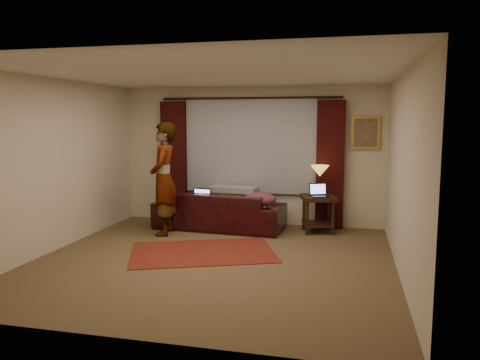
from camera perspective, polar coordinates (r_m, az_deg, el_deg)
name	(u,v)px	position (r m, az deg, el deg)	size (l,w,h in m)	color
floor	(214,260)	(6.76, -3.21, -9.75)	(5.00, 5.00, 0.01)	brown
ceiling	(212,74)	(6.49, -3.38, 12.83)	(5.00, 5.00, 0.02)	silver
wall_back	(251,156)	(8.91, 1.30, 2.98)	(5.00, 0.02, 2.60)	beige
wall_front	(131,199)	(4.18, -13.11, -2.23)	(5.00, 0.02, 2.60)	beige
wall_left	(54,165)	(7.59, -21.71, 1.69)	(0.02, 5.00, 2.60)	beige
wall_right	(403,174)	(6.26, 19.22, 0.70)	(0.02, 5.00, 2.60)	beige
sheer_curtain	(250,145)	(8.84, 1.22, 4.24)	(2.50, 0.05, 1.80)	#9C9CA3
drape_left	(174,161)	(9.24, -7.99, 2.32)	(0.50, 0.14, 2.30)	black
drape_right	(330,164)	(8.62, 10.94, 1.90)	(0.50, 0.14, 2.30)	black
curtain_rod	(249,98)	(8.78, 1.17, 9.97)	(0.04, 0.04, 3.40)	black
picture_frame	(365,133)	(8.66, 15.04, 5.59)	(0.50, 0.04, 0.60)	gold
sofa	(219,203)	(8.54, -2.52, -2.82)	(2.34, 1.01, 0.94)	black
throw_blanket	(233,176)	(8.65, -0.81, 0.53)	(0.90, 0.36, 0.11)	#999793
clothing_pile	(260,200)	(8.16, 2.44, -2.43)	(0.58, 0.45, 0.25)	brown
laptop_sofa	(198,197)	(8.48, -5.09, -2.04)	(0.35, 0.39, 0.26)	black
area_rug	(203,252)	(7.13, -4.57, -8.74)	(2.12, 1.41, 0.01)	maroon
end_table	(318,214)	(8.38, 9.49, -4.10)	(0.57, 0.57, 0.66)	black
tiffany_lamp	(320,180)	(8.40, 9.68, 0.01)	(0.33, 0.33, 0.52)	olive
laptop_table	(320,190)	(8.17, 9.74, -1.25)	(0.31, 0.34, 0.22)	black
person	(164,179)	(8.14, -9.27, 0.12)	(0.57, 0.57, 1.94)	#999793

